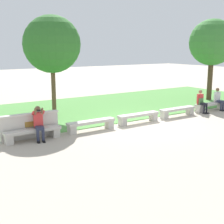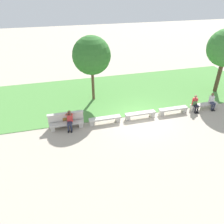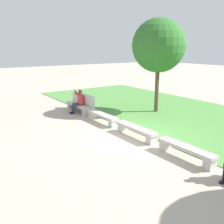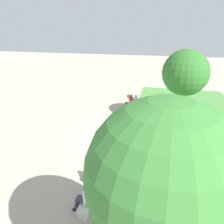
{
  "view_description": "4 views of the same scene",
  "coord_description": "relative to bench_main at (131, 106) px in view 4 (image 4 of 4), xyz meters",
  "views": [
    {
      "loc": [
        -9.04,
        -11.38,
        3.54
      ],
      "look_at": [
        -1.97,
        -0.7,
        0.87
      ],
      "focal_mm": 50.0,
      "sensor_mm": 36.0,
      "label": 1
    },
    {
      "loc": [
        -5.3,
        -12.31,
        8.44
      ],
      "look_at": [
        -2.1,
        -0.05,
        0.84
      ],
      "focal_mm": 35.0,
      "sensor_mm": 36.0,
      "label": 2
    },
    {
      "loc": [
        7.88,
        -6.62,
        3.66
      ],
      "look_at": [
        -1.2,
        -0.37,
        0.88
      ],
      "focal_mm": 42.0,
      "sensor_mm": 36.0,
      "label": 3
    },
    {
      "loc": [
        11.57,
        2.33,
        6.46
      ],
      "look_at": [
        -1.79,
        -0.8,
        0.99
      ],
      "focal_mm": 35.0,
      "sensor_mm": 36.0,
      "label": 4
    }
  ],
  "objects": [
    {
      "name": "bench_end",
      "position": [
        10.36,
        0.0,
        0.0
      ],
      "size": [
        2.22,
        0.4,
        0.45
      ],
      "color": "beige",
      "rests_on": "ground"
    },
    {
      "name": "person_distant",
      "position": [
        9.5,
        -0.07,
        0.37
      ],
      "size": [
        0.48,
        0.68,
        1.26
      ],
      "color": "black",
      "rests_on": "ground"
    },
    {
      "name": "tree_behind_wall",
      "position": [
        2.48,
        3.72,
        3.37
      ],
      "size": [
        2.91,
        2.91,
        5.15
      ],
      "color": "brown",
      "rests_on": "ground"
    },
    {
      "name": "grass_strip",
      "position": [
        5.18,
        4.38,
        -0.29
      ],
      "size": [
        24.57,
        8.0,
        0.03
      ],
      "primitive_type": "cube",
      "color": "#518E42",
      "rests_on": "ground"
    },
    {
      "name": "ground_plane",
      "position": [
        5.18,
        0.0,
        -0.31
      ],
      "size": [
        80.0,
        80.0,
        0.0
      ],
      "primitive_type": "plane",
      "color": "#B2A593"
    },
    {
      "name": "bench_near",
      "position": [
        2.59,
        0.0,
        0.0
      ],
      "size": [
        2.22,
        0.4,
        0.45
      ],
      "color": "beige",
      "rests_on": "ground"
    },
    {
      "name": "backpack",
      "position": [
        9.47,
        -0.02,
        0.32
      ],
      "size": [
        0.28,
        0.24,
        0.43
      ],
      "color": "#4C7F47",
      "rests_on": "bench_end"
    },
    {
      "name": "tree_left_background",
      "position": [
        13.27,
        2.51,
        3.53
      ],
      "size": [
        3.03,
        3.03,
        5.37
      ],
      "color": "#4C3826",
      "rests_on": "ground"
    },
    {
      "name": "person_companion",
      "position": [
        10.93,
        -0.07,
        0.37
      ],
      "size": [
        0.48,
        0.69,
        1.26
      ],
      "color": "black",
      "rests_on": "ground"
    },
    {
      "name": "backrest_wall_with_plaque",
      "position": [
        0.0,
        0.34,
        0.21
      ],
      "size": [
        2.38,
        0.24,
        1.01
      ],
      "color": "beige",
      "rests_on": "ground"
    },
    {
      "name": "bench_far",
      "position": [
        7.77,
        0.0,
        0.0
      ],
      "size": [
        2.22,
        0.4,
        0.45
      ],
      "color": "beige",
      "rests_on": "ground"
    },
    {
      "name": "bench_main",
      "position": [
        0.0,
        0.0,
        0.0
      ],
      "size": [
        2.22,
        0.4,
        0.45
      ],
      "color": "beige",
      "rests_on": "ground"
    },
    {
      "name": "bench_mid",
      "position": [
        5.18,
        0.0,
        0.0
      ],
      "size": [
        2.22,
        0.4,
        0.45
      ],
      "color": "beige",
      "rests_on": "ground"
    },
    {
      "name": "person_photographer",
      "position": [
        0.23,
        -0.08,
        0.43
      ],
      "size": [
        0.52,
        0.77,
        1.32
      ],
      "color": "black",
      "rests_on": "ground"
    }
  ]
}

